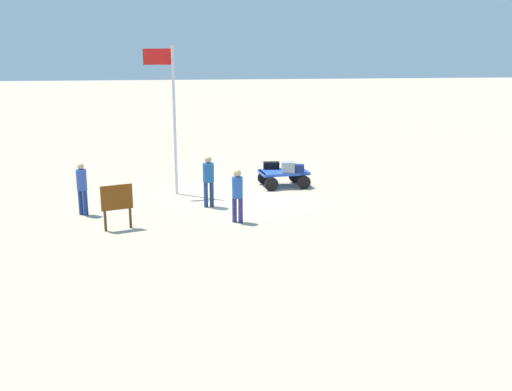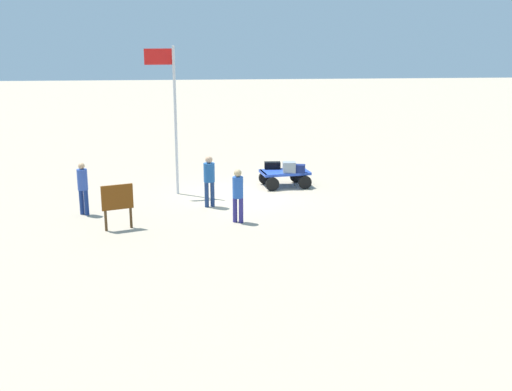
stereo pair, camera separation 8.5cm
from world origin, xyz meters
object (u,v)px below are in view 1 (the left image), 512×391
suitcase_tan (288,167)px  worker_supervisor (82,185)px  flagpole (171,107)px  signboard (117,201)px  suitcase_maroon (271,165)px  suitcase_grey (298,168)px  worker_lead (208,177)px  luggage_cart (283,175)px  worker_trailing (237,192)px

suitcase_tan → worker_supervisor: bearing=22.2°
flagpole → signboard: 4.91m
suitcase_maroon → flagpole: bearing=17.2°
suitcase_grey → suitcase_tan: size_ratio=1.06×
suitcase_grey → flagpole: bearing=5.0°
worker_supervisor → flagpole: size_ratio=0.32×
worker_lead → suitcase_maroon: bearing=-129.4°
worker_supervisor → worker_lead: bearing=-172.1°
suitcase_tan → worker_lead: (3.01, 2.30, 0.23)m
luggage_cart → suitcase_grey: 0.66m
worker_lead → flagpole: flagpole is taller
worker_trailing → flagpole: 4.77m
luggage_cart → worker_trailing: bearing=65.2°
luggage_cart → suitcase_maroon: size_ratio=3.07×
worker_trailing → flagpole: (2.03, -3.74, 2.15)m
worker_supervisor → signboard: 2.10m
luggage_cart → suitcase_tan: bearing=116.1°
suitcase_grey → worker_lead: worker_lead is taller
flagpole → worker_trailing: bearing=118.5°
suitcase_tan → signboard: bearing=38.3°
worker_trailing → signboard: (3.54, 0.36, -0.09)m
suitcase_maroon → worker_lead: 3.91m
worker_supervisor → suitcase_maroon: bearing=-151.1°
suitcase_maroon → suitcase_tan: bearing=126.8°
worker_trailing → worker_supervisor: bearing=-15.3°
suitcase_grey → suitcase_maroon: suitcase_grey is taller
worker_lead → suitcase_grey: bearing=-146.0°
signboard → suitcase_maroon: bearing=-134.8°
suitcase_grey → worker_supervisor: bearing=21.0°
suitcase_maroon → worker_supervisor: 7.39m
suitcase_tan → suitcase_maroon: suitcase_tan is taller
signboard → luggage_cart: bearing=-139.3°
suitcase_grey → suitcase_tan: suitcase_tan is taller
luggage_cart → suitcase_tan: size_ratio=3.85×
luggage_cart → worker_lead: worker_lead is taller
suitcase_tan → suitcase_grey: bearing=174.8°
worker_supervisor → signboard: size_ratio=1.25×
suitcase_tan → flagpole: bearing=5.8°
worker_supervisor → luggage_cart: bearing=-155.4°
worker_lead → worker_supervisor: worker_lead is taller
suitcase_tan → worker_trailing: worker_trailing is taller
suitcase_maroon → worker_lead: worker_lead is taller
suitcase_maroon → worker_supervisor: (6.47, 3.57, 0.23)m
luggage_cart → worker_trailing: 4.93m
suitcase_tan → worker_supervisor: worker_supervisor is taller
luggage_cart → signboard: bearing=40.7°
suitcase_tan → flagpole: size_ratio=0.10×
worker_lead → worker_trailing: (-0.81, 1.87, -0.07)m
luggage_cart → signboard: size_ratio=1.41×
suitcase_maroon → suitcase_grey: bearing=140.0°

